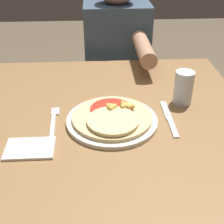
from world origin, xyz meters
The scene contains 8 objects.
dining_table centered at (0.00, 0.00, 0.66)m, with size 1.03×0.99×0.78m.
plate centered at (0.03, -0.02, 0.78)m, with size 0.30×0.30×0.01m.
pizza centered at (0.03, -0.03, 0.80)m, with size 0.26×0.26×0.04m.
fork centered at (-0.16, 0.00, 0.78)m, with size 0.03×0.18×0.00m.
knife centered at (0.22, -0.02, 0.78)m, with size 0.02×0.22×0.00m.
drinking_glass centered at (0.29, 0.09, 0.84)m, with size 0.07×0.07×0.12m.
napkin centered at (-0.22, -0.15, 0.78)m, with size 0.14×0.10×0.01m.
person_diner centered at (0.10, 0.68, 0.68)m, with size 0.33×0.52×1.17m.
Camera 1 is at (-0.02, -0.87, 1.34)m, focal length 50.00 mm.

